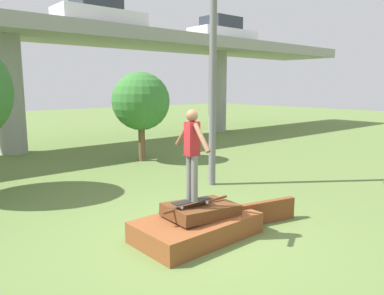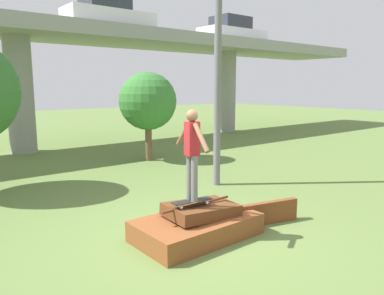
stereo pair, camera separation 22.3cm
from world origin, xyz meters
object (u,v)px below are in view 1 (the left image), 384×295
at_px(skateboard, 192,201).
at_px(car_on_overpass_right, 100,15).
at_px(tree_behind_right, 141,102).
at_px(utility_pole, 213,51).
at_px(car_on_overpass_left, 223,32).
at_px(skater, 192,149).

bearing_deg(skateboard, car_on_overpass_right, 70.10).
bearing_deg(car_on_overpass_right, tree_behind_right, -98.44).
relative_size(car_on_overpass_right, utility_pole, 0.56).
relative_size(skateboard, car_on_overpass_left, 0.18).
relative_size(utility_pole, tree_behind_right, 2.18).
relative_size(car_on_overpass_left, tree_behind_right, 1.31).
distance_m(skater, car_on_overpass_left, 17.93).
height_order(skater, utility_pole, utility_pole).
xyz_separation_m(skater, car_on_overpass_left, (12.69, 11.89, 4.38)).
bearing_deg(skateboard, utility_pole, 41.11).
bearing_deg(skater, skateboard, -172.87).
bearing_deg(car_on_overpass_left, car_on_overpass_right, -175.32).
relative_size(car_on_overpass_left, utility_pole, 0.60).
distance_m(skateboard, car_on_overpass_left, 18.19).
relative_size(car_on_overpass_left, car_on_overpass_right, 1.08).
xyz_separation_m(skateboard, car_on_overpass_left, (12.69, 11.89, 5.36)).
relative_size(skateboard, car_on_overpass_right, 0.20).
distance_m(skateboard, utility_pole, 5.05).
distance_m(skater, tree_behind_right, 7.76).
distance_m(utility_pole, tree_behind_right, 4.57).
bearing_deg(car_on_overpass_left, utility_pole, -136.24).
bearing_deg(skateboard, skater, 7.13).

